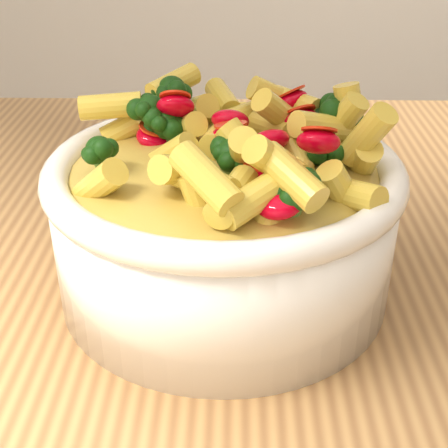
{
  "coord_description": "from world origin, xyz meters",
  "views": [
    {
      "loc": [
        0.08,
        -0.46,
        1.18
      ],
      "look_at": [
        0.07,
        -0.06,
        0.95
      ],
      "focal_mm": 50.0,
      "sensor_mm": 36.0,
      "label": 1
    }
  ],
  "objects": [
    {
      "name": "serving_bowl",
      "position": [
        0.07,
        -0.06,
        0.95
      ],
      "size": [
        0.25,
        0.25,
        0.11
      ],
      "color": "white",
      "rests_on": "table"
    },
    {
      "name": "table",
      "position": [
        0.0,
        0.0,
        0.8
      ],
      "size": [
        1.2,
        0.8,
        0.9
      ],
      "color": "#B6854E",
      "rests_on": "ground"
    },
    {
      "name": "pasta_salad",
      "position": [
        0.07,
        -0.06,
        1.02
      ],
      "size": [
        0.2,
        0.2,
        0.05
      ],
      "color": "#E0C746",
      "rests_on": "serving_bowl"
    }
  ]
}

